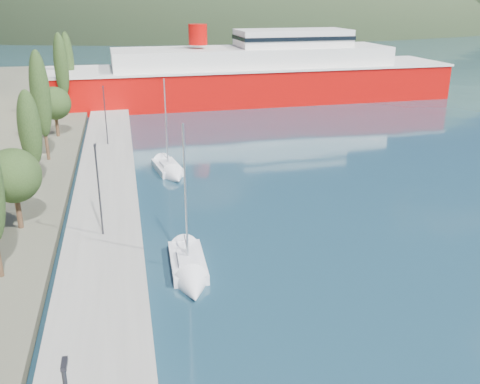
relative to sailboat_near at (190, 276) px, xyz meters
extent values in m
plane|color=#193747|center=(3.97, 110.65, -0.27)|extent=(1400.00, 1400.00, 0.00)
cube|color=gray|center=(-5.03, 16.65, 0.13)|extent=(5.00, 88.00, 0.80)
cylinder|color=#47301E|center=(-10.55, 8.40, 1.57)|extent=(0.36, 0.36, 2.29)
sphere|color=#263B18|center=(-10.55, 8.40, 4.18)|extent=(3.66, 3.66, 3.66)
cylinder|color=#47301E|center=(-10.55, 16.82, 1.32)|extent=(0.30, 0.30, 1.78)
ellipsoid|color=#263B18|center=(-10.55, 16.82, 5.36)|extent=(1.80, 1.80, 6.30)
cylinder|color=#47301E|center=(-10.55, 24.82, 1.57)|extent=(0.30, 0.30, 2.28)
ellipsoid|color=#263B18|center=(-10.55, 24.82, 6.74)|extent=(1.80, 1.80, 8.08)
cylinder|color=#47301E|center=(-10.55, 34.13, 1.56)|extent=(0.36, 0.36, 2.26)
sphere|color=#263B18|center=(-10.55, 34.13, 4.14)|extent=(3.62, 3.62, 3.62)
cylinder|color=#47301E|center=(-10.55, 45.51, 1.59)|extent=(0.30, 0.30, 2.32)
ellipsoid|color=#263B18|center=(-10.55, 45.51, 6.85)|extent=(1.80, 1.80, 8.22)
cylinder|color=#47301E|center=(-10.55, 54.65, 1.54)|extent=(0.30, 0.30, 2.22)
ellipsoid|color=#263B18|center=(-10.55, 54.65, 6.58)|extent=(1.80, 1.80, 7.87)
cube|color=#2D2D33|center=(-5.03, -15.47, 6.53)|extent=(0.15, 0.50, 0.12)
cylinder|color=#2D2D33|center=(-5.03, 5.89, 3.53)|extent=(0.12, 0.12, 6.00)
cube|color=#2D2D33|center=(-5.03, 6.14, 6.53)|extent=(0.15, 0.50, 0.12)
cylinder|color=#2D2D33|center=(-5.03, 29.08, 3.53)|extent=(0.12, 0.12, 6.00)
cube|color=#2D2D33|center=(-5.03, 29.33, 6.53)|extent=(0.15, 0.50, 0.12)
cube|color=silver|center=(0.04, 1.67, -0.05)|extent=(2.16, 5.03, 0.80)
cube|color=silver|center=(0.03, 1.34, 0.48)|extent=(1.27, 2.02, 0.31)
cylinder|color=silver|center=(0.03, 1.34, 4.56)|extent=(0.12, 0.12, 8.42)
cone|color=silver|center=(-0.04, -1.52, -0.05)|extent=(2.10, 2.38, 2.04)
cube|color=silver|center=(0.52, 21.05, -0.05)|extent=(2.78, 4.96, 0.80)
cube|color=silver|center=(0.57, 20.74, 0.49)|extent=(1.52, 2.05, 0.31)
cylinder|color=silver|center=(0.57, 20.74, 4.38)|extent=(0.12, 0.12, 8.05)
cone|color=silver|center=(1.00, 18.08, -0.05)|extent=(2.38, 2.49, 2.06)
cube|color=#B00705|center=(16.77, 54.05, 2.05)|extent=(61.60, 14.60, 5.91)
cube|color=silver|center=(16.77, 54.05, 5.01)|extent=(62.04, 14.99, 0.32)
cube|color=silver|center=(16.77, 54.05, 6.27)|extent=(42.56, 11.84, 3.17)
cube|color=silver|center=(23.10, 54.25, 9.12)|extent=(17.39, 8.39, 2.53)
cylinder|color=#B00705|center=(8.33, 53.78, 9.86)|extent=(2.74, 2.74, 2.96)
camera|label=1|loc=(-3.04, -27.45, 15.40)|focal=40.00mm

